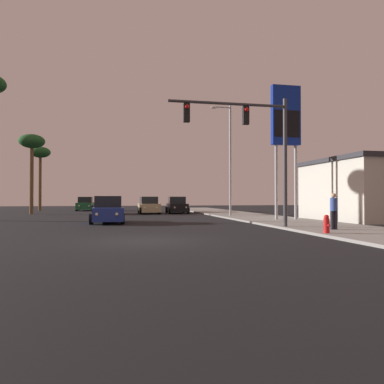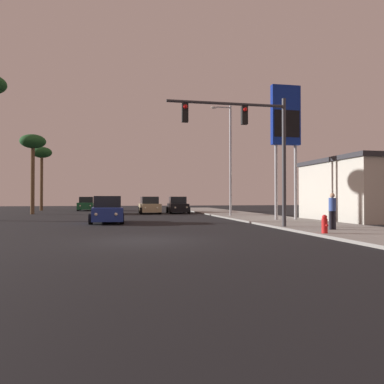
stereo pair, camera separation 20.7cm
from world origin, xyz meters
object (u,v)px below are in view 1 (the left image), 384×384
Objects in this scene: car_tan at (149,206)px; street_lamp at (229,154)px; traffic_light_mast at (254,136)px; car_green at (86,204)px; palm_tree_mid at (32,145)px; car_blue at (108,211)px; palm_tree_far at (40,155)px; car_black at (177,206)px; fire_hydrant at (327,224)px; car_grey at (107,206)px; pedestrian_on_sidewalk at (334,209)px; gas_station_sign at (286,123)px.

street_lamp is at bearing 124.49° from car_tan.
car_green is at bearing 109.57° from traffic_light_mast.
car_green is at bearing 65.28° from palm_tree_mid.
palm_tree_mid is (-7.41, 13.84, 5.83)m from car_blue.
palm_tree_mid is 0.99× the size of palm_tree_far.
car_tan is 0.48× the size of street_lamp.
car_tan and car_black have the same top height.
car_grey is at bearing 112.23° from fire_hydrant.
car_tan is (3.67, 13.19, 0.00)m from car_blue.
car_blue is 2.60× the size of pedestrian_on_sidewalk.
street_lamp is at bearing 127.55° from car_green.
pedestrian_on_sidewalk is at bearing 115.11° from car_green.
car_green is (-3.17, 23.05, 0.00)m from car_blue.
fire_hydrant is at bearing 130.00° from car_blue.
car_tan is 0.56× the size of palm_tree_far.
gas_station_sign is at bearing -70.25° from street_lamp.
palm_tree_far reaches higher than car_black.
car_grey is at bearing -6.62° from palm_tree_mid.
car_green is 0.67× the size of traffic_light_mast.
car_black is at bearing 95.97° from fire_hydrant.
fire_hydrant is at bearing 100.73° from car_tan.
car_blue is 5.71× the size of fire_hydrant.
traffic_light_mast is at bearing -127.97° from gas_station_sign.
car_green is at bearing -57.48° from car_tan.
traffic_light_mast is 3.89× the size of pedestrian_on_sidewalk.
street_lamp is 6.58m from gas_station_sign.
palm_tree_mid reaches higher than pedestrian_on_sidewalk.
fire_hydrant is at bearing 112.14° from car_green.
car_black is 9.80m from street_lamp.
street_lamp is at bearing -26.63° from palm_tree_mid.
pedestrian_on_sidewalk is (6.67, -21.64, 0.27)m from car_tan.
gas_station_sign reaches higher than traffic_light_mast.
car_green is 35.24m from fire_hydrant.
gas_station_sign reaches higher than car_blue.
palm_tree_far reaches higher than fire_hydrant.
fire_hydrant is 38.66m from palm_tree_far.
traffic_light_mast is (3.60, -19.55, 3.90)m from car_tan.
street_lamp is (9.92, -7.68, 4.36)m from car_grey.
car_green is 0.48× the size of gas_station_sign.
car_black is 5.71× the size of fire_hydrant.
street_lamp is 14.40m from pedestrian_on_sidewalk.
car_tan is 0.57× the size of palm_tree_mid.
street_lamp is 16.05m from fire_hydrant.
gas_station_sign is 1.16× the size of palm_tree_far.
street_lamp is 11.84× the size of fire_hydrant.
palm_tree_far is at bearing -43.32° from car_tan.
car_grey is (-0.39, 13.03, 0.00)m from car_blue.
car_green is 8.05m from palm_tree_far.
car_green is 22.22m from street_lamp.
gas_station_sign is (11.70, -0.69, 5.86)m from car_blue.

